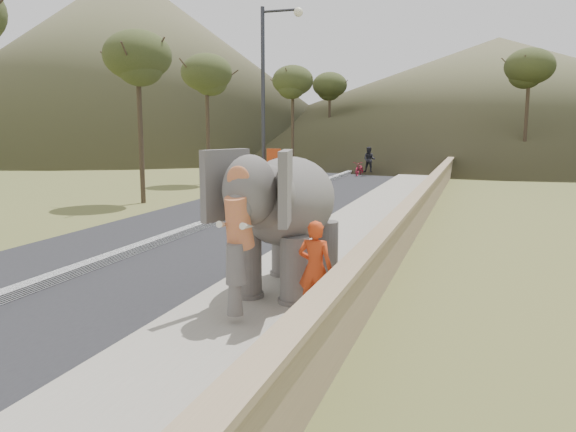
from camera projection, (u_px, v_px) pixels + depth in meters
The scene contains 12 objects.
ground at pixel (187, 384), 7.36m from camera, with size 160.00×160.00×0.00m, color olive.
road at pixel (201, 229), 18.29m from camera, with size 7.00×120.00×0.03m, color black.
median at pixel (201, 226), 18.28m from camera, with size 0.35×120.00×0.22m, color black.
walkway at pixel (352, 236), 16.69m from camera, with size 3.00×120.00×0.15m, color #9E9687.
parapet at pixel (408, 224), 16.09m from camera, with size 0.30×120.00×1.10m, color tan.
lamppost at pixel (270, 87), 22.68m from camera, with size 1.76×0.36×8.00m.
signboard at pixel (274, 167), 23.01m from camera, with size 0.60×0.08×2.40m.
hill_left at pixel (130, 62), 69.08m from camera, with size 60.00×60.00×22.00m, color brown.
hill_far at pixel (496, 95), 70.03m from camera, with size 80.00×80.00×14.00m, color brown.
elephant_and_man at pixel (289, 220), 10.97m from camera, with size 2.33×3.92×2.75m.
motorcyclist at pixel (364, 165), 37.17m from camera, with size 1.41×1.79×1.93m.
trees at pixel (453, 116), 33.23m from camera, with size 47.68×42.68×8.77m.
Camera 1 is at (3.49, -6.11, 3.36)m, focal length 35.00 mm.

